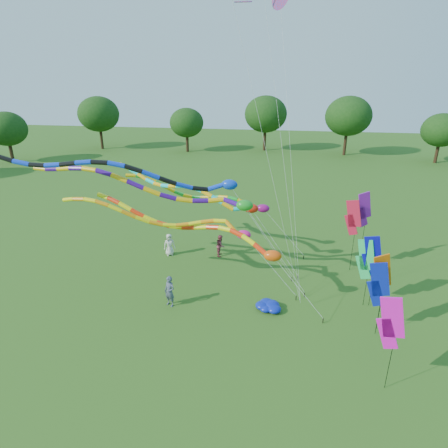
% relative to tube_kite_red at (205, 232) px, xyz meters
% --- Properties ---
extents(ground, '(160.00, 160.00, 0.00)m').
position_rel_tube_kite_red_xyz_m(ground, '(3.15, -4.65, -4.09)').
color(ground, '#255917').
rests_on(ground, ground).
extents(tree_ring, '(118.72, 119.53, 9.32)m').
position_rel_tube_kite_red_xyz_m(tree_ring, '(2.75, -3.26, 1.21)').
color(tree_ring, '#382314').
rests_on(tree_ring, ground).
extents(tube_kite_red, '(13.68, 3.34, 6.22)m').
position_rel_tube_kite_red_xyz_m(tube_kite_red, '(0.00, 0.00, 0.00)').
color(tube_kite_red, black).
rests_on(tube_kite_red, ground).
extents(tube_kite_orange, '(13.67, 1.35, 6.49)m').
position_rel_tube_kite_red_xyz_m(tube_kite_orange, '(-1.72, 0.02, 0.56)').
color(tube_kite_orange, black).
rests_on(tube_kite_orange, ground).
extents(tube_kite_purple, '(16.57, 1.12, 8.19)m').
position_rel_tube_kite_red_xyz_m(tube_kite_purple, '(-2.71, 0.58, 2.23)').
color(tube_kite_purple, black).
rests_on(tube_kite_purple, ground).
extents(tube_kite_blue, '(16.48, 3.46, 8.97)m').
position_rel_tube_kite_red_xyz_m(tube_kite_blue, '(-3.55, 0.16, 3.16)').
color(tube_kite_blue, black).
rests_on(tube_kite_blue, ground).
extents(tube_kite_cyan, '(13.17, 3.92, 6.93)m').
position_rel_tube_kite_red_xyz_m(tube_kite_cyan, '(-1.36, 4.33, 0.95)').
color(tube_kite_cyan, black).
rests_on(tube_kite_cyan, ground).
extents(tube_kite_green, '(13.07, 1.48, 6.29)m').
position_rel_tube_kite_red_xyz_m(tube_kite_green, '(-0.67, 5.90, 0.21)').
color(tube_kite_green, black).
rests_on(tube_kite_green, ground).
extents(banner_pole_blue_b, '(1.16, 0.29, 4.40)m').
position_rel_tube_kite_red_xyz_m(banner_pole_blue_b, '(9.36, 0.26, -0.95)').
color(banner_pole_blue_b, black).
rests_on(banner_pole_blue_b, ground).
extents(banner_pole_red, '(1.11, 0.49, 5.05)m').
position_rel_tube_kite_red_xyz_m(banner_pole_red, '(8.90, 4.56, -0.31)').
color(banner_pole_red, black).
rests_on(banner_pole_red, ground).
extents(banner_pole_violet, '(1.10, 0.54, 5.45)m').
position_rel_tube_kite_red_xyz_m(banner_pole_violet, '(9.64, 5.15, 0.08)').
color(banner_pole_violet, black).
rests_on(banner_pole_violet, ground).
extents(banner_pole_magenta_a, '(1.14, 0.39, 4.49)m').
position_rel_tube_kite_red_xyz_m(banner_pole_magenta_a, '(8.85, -6.07, -0.87)').
color(banner_pole_magenta_a, black).
rests_on(banner_pole_magenta_a, ground).
extents(banner_pole_green, '(1.09, 0.55, 4.14)m').
position_rel_tube_kite_red_xyz_m(banner_pole_green, '(9.06, 0.32, -1.21)').
color(banner_pole_green, black).
rests_on(banner_pole_green, ground).
extents(banner_pole_orange, '(1.13, 0.42, 4.40)m').
position_rel_tube_kite_red_xyz_m(banner_pole_orange, '(9.35, -2.04, -0.95)').
color(banner_pole_orange, black).
rests_on(banner_pole_orange, ground).
extents(banner_pole_blue_a, '(1.16, 0.22, 4.14)m').
position_rel_tube_kite_red_xyz_m(banner_pole_blue_a, '(9.19, -2.39, -1.21)').
color(banner_pole_blue_a, black).
rests_on(banner_pole_blue_a, ground).
extents(blue_nylon_heap, '(1.47, 1.43, 0.47)m').
position_rel_tube_kite_red_xyz_m(blue_nylon_heap, '(3.64, -1.06, -3.88)').
color(blue_nylon_heap, '#0C20A3').
rests_on(blue_nylon_heap, ground).
extents(person_a, '(0.96, 0.82, 1.67)m').
position_rel_tube_kite_red_xyz_m(person_a, '(-3.77, 4.71, -3.26)').
color(person_a, silver).
rests_on(person_a, ground).
extents(person_b, '(0.80, 0.69, 1.86)m').
position_rel_tube_kite_red_xyz_m(person_b, '(-1.80, -1.65, -3.16)').
color(person_b, '#454D60').
rests_on(person_b, ground).
extents(person_c, '(0.66, 0.83, 1.63)m').
position_rel_tube_kite_red_xyz_m(person_c, '(-0.03, 5.26, -3.28)').
color(person_c, '#8C3343').
rests_on(person_c, ground).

